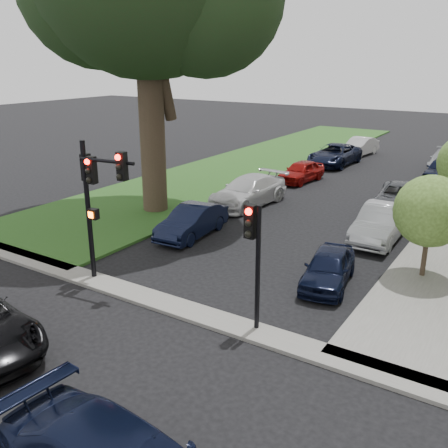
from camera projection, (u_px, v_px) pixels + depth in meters
The scene contains 16 objects.
ground at pixel (131, 336), 14.41m from camera, with size 140.00×140.00×0.00m, color black.
grass_strip at pixel (259, 162), 38.16m from camera, with size 8.00×44.00×0.12m, color #2C5822.
sidewalk_cross at pixel (174, 306), 15.99m from camera, with size 60.00×1.00×0.12m, color slate.
small_tree_a at pixel (431, 211), 17.39m from camera, with size 2.55×2.55×3.82m.
traffic_signal_main at pixel (95, 187), 16.83m from camera, with size 2.46×0.64×5.03m.
traffic_signal_secondary at pixel (254, 245), 13.88m from camera, with size 0.49×0.40×3.85m.
car_parked_0 at pixel (328, 268), 17.48m from camera, with size 1.51×3.75×1.28m, color black.
car_parked_1 at pixel (381, 223), 21.75m from camera, with size 1.64×4.71×1.55m, color #999BA0.
car_parked_2 at pixel (401, 198), 25.71m from camera, with size 2.45×5.31×1.48m, color #3F4247.
car_parked_3 at pixel (442, 169), 32.51m from camera, with size 1.69×4.21×1.43m, color black.
car_parked_4 at pixel (444, 160), 35.46m from camera, with size 1.92×4.71×1.37m, color #999BA0.
car_parked_5 at pixel (192, 221), 22.24m from camera, with size 1.47×4.21×1.39m, color black.
car_parked_6 at pixel (248, 191), 26.92m from camera, with size 2.19×5.38×1.56m, color silver.
car_parked_7 at pixel (301, 171), 32.04m from camera, with size 1.61×4.00×1.36m, color maroon.
car_parked_8 at pixel (335, 155), 37.05m from camera, with size 2.56×5.55×1.54m, color black.
car_parked_9 at pixel (360, 147), 40.73m from camera, with size 1.53×4.38×1.44m, color silver.
Camera 1 is at (9.07, -9.20, 7.64)m, focal length 40.00 mm.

